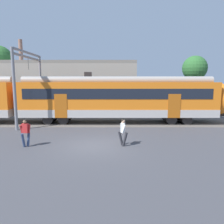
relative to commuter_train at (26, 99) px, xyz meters
name	(u,v)px	position (x,y,z in m)	size (l,w,h in m)	color
ground_plane	(93,146)	(6.87, -7.46, -2.25)	(160.00, 160.00, 0.00)	#424247
track_bed	(2,122)	(-2.48, 0.00, -2.25)	(80.00, 4.40, 0.01)	#605951
commuter_train	(26,99)	(0.00, 0.00, 0.00)	(38.05, 3.07, 4.73)	#B2ADA8
pedestrian_red	(25,131)	(2.85, -7.66, -1.29)	(0.57, 0.63, 1.67)	navy
pedestrian_white	(123,130)	(8.70, -7.46, -1.29)	(0.62, 0.60, 1.67)	#28282D
catenary_gantry	(29,77)	(0.37, 0.00, 2.06)	(0.24, 6.64, 6.53)	gray
background_building	(65,86)	(1.74, 8.75, 0.95)	(18.57, 5.00, 9.20)	gray
street_tree_right	(195,68)	(20.69, 13.53, 3.54)	(3.75, 3.75, 7.69)	brown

